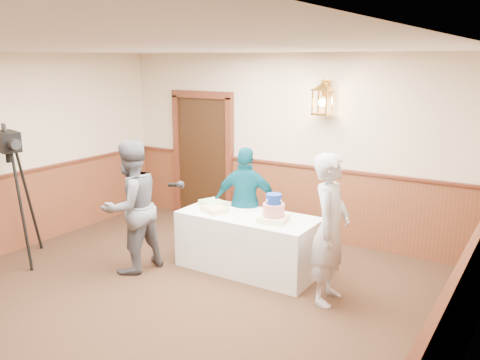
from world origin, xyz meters
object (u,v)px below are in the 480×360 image
(tiered_cake, at_px, (274,211))
(display_table, at_px, (248,242))
(baker, at_px, (330,229))
(assistant_p, at_px, (246,203))
(sheet_cake_yellow, at_px, (214,209))
(sheet_cake_green, at_px, (213,204))
(tv_camera_rig, at_px, (13,204))
(interviewer, at_px, (131,207))

(tiered_cake, bearing_deg, display_table, 170.80)
(baker, relative_size, assistant_p, 1.10)
(sheet_cake_yellow, height_order, baker, baker)
(display_table, xyz_separation_m, sheet_cake_green, (-0.61, 0.08, 0.41))
(sheet_cake_green, distance_m, assistant_p, 0.46)
(sheet_cake_green, distance_m, tv_camera_rig, 2.68)
(sheet_cake_green, relative_size, interviewer, 0.19)
(sheet_cake_green, height_order, tv_camera_rig, tv_camera_rig)
(baker, xyz_separation_m, assistant_p, (-1.48, 0.63, -0.08))
(display_table, xyz_separation_m, assistant_p, (-0.25, 0.36, 0.40))
(interviewer, bearing_deg, sheet_cake_green, 153.05)
(tv_camera_rig, bearing_deg, assistant_p, 49.76)
(tv_camera_rig, bearing_deg, sheet_cake_yellow, 43.68)
(tiered_cake, xyz_separation_m, assistant_p, (-0.65, 0.43, -0.11))
(display_table, xyz_separation_m, sheet_cake_yellow, (-0.44, -0.12, 0.41))
(sheet_cake_yellow, height_order, tv_camera_rig, tv_camera_rig)
(sheet_cake_green, relative_size, baker, 0.19)
(display_table, distance_m, baker, 1.35)
(tiered_cake, distance_m, assistant_p, 0.79)
(baker, bearing_deg, interviewer, 97.40)
(interviewer, bearing_deg, baker, 111.43)
(display_table, relative_size, sheet_cake_yellow, 5.55)
(display_table, relative_size, tiered_cake, 4.56)
(display_table, height_order, tv_camera_rig, tv_camera_rig)
(assistant_p, height_order, tv_camera_rig, tv_camera_rig)
(sheet_cake_green, xyz_separation_m, baker, (1.84, -0.35, 0.07))
(sheet_cake_yellow, relative_size, baker, 0.19)
(sheet_cake_yellow, relative_size, sheet_cake_green, 0.99)
(interviewer, bearing_deg, sheet_cake_yellow, 139.33)
(assistant_p, relative_size, tv_camera_rig, 0.87)
(sheet_cake_green, bearing_deg, assistant_p, 37.98)
(sheet_cake_yellow, height_order, interviewer, interviewer)
(assistant_p, distance_m, tv_camera_rig, 3.14)
(display_table, xyz_separation_m, interviewer, (-1.26, -0.81, 0.48))
(display_table, relative_size, sheet_cake_green, 5.48)
(baker, bearing_deg, sheet_cake_yellow, 80.13)
(sheet_cake_yellow, distance_m, sheet_cake_green, 0.26)
(sheet_cake_green, xyz_separation_m, tv_camera_rig, (-2.22, -1.49, 0.01))
(sheet_cake_yellow, xyz_separation_m, interviewer, (-0.82, -0.69, 0.08))
(sheet_cake_yellow, bearing_deg, tiered_cake, 3.82)
(sheet_cake_green, xyz_separation_m, assistant_p, (0.36, 0.28, -0.01))
(interviewer, relative_size, baker, 1.00)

